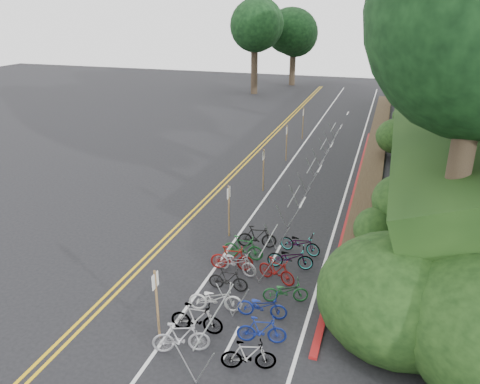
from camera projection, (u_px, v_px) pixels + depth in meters
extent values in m
plane|color=black|center=(170.00, 291.00, 17.51)|extent=(120.00, 120.00, 0.00)
cube|color=gold|center=(212.00, 191.00, 26.96)|extent=(0.12, 80.00, 0.01)
cube|color=gold|center=(217.00, 192.00, 26.88)|extent=(0.12, 80.00, 0.01)
cube|color=silver|center=(265.00, 198.00, 26.06)|extent=(0.12, 80.00, 0.01)
cube|color=silver|center=(341.00, 207.00, 24.87)|extent=(0.12, 80.00, 0.01)
cube|color=silver|center=(231.00, 342.00, 14.85)|extent=(0.10, 1.60, 0.01)
cube|color=silver|center=(276.00, 254.00, 20.16)|extent=(0.10, 1.60, 0.01)
cube|color=silver|center=(302.00, 202.00, 25.47)|extent=(0.10, 1.60, 0.01)
cube|color=silver|center=(320.00, 168.00, 30.77)|extent=(0.10, 1.60, 0.01)
cube|color=silver|center=(332.00, 145.00, 36.08)|extent=(0.10, 1.60, 0.01)
cube|color=silver|center=(341.00, 127.00, 41.38)|extent=(0.10, 1.60, 0.01)
cube|color=silver|center=(348.00, 113.00, 46.69)|extent=(0.10, 1.60, 0.01)
cube|color=maroon|center=(354.00, 194.00, 26.48)|extent=(0.25, 28.00, 0.10)
cube|color=#382819|center=(376.00, 147.00, 35.11)|extent=(1.40, 44.00, 0.16)
ellipsoid|color=#284C19|center=(376.00, 258.00, 17.72)|extent=(2.00, 2.80, 1.60)
ellipsoid|color=#284C19|center=(400.00, 200.00, 21.73)|extent=(2.60, 3.64, 2.08)
ellipsoid|color=#284C19|center=(424.00, 157.00, 26.53)|extent=(2.20, 3.08, 1.76)
ellipsoid|color=#284C19|center=(398.00, 136.00, 32.39)|extent=(3.00, 4.20, 2.40)
ellipsoid|color=#284C19|center=(408.00, 116.00, 37.44)|extent=(2.40, 3.36, 1.92)
ellipsoid|color=#284C19|center=(424.00, 100.00, 40.35)|extent=(2.80, 3.92, 2.24)
ellipsoid|color=#284C19|center=(374.00, 228.00, 20.48)|extent=(1.80, 2.52, 1.44)
ellipsoid|color=#284C19|center=(436.00, 131.00, 29.61)|extent=(3.20, 4.48, 2.56)
ellipsoid|color=black|center=(398.00, 294.00, 15.22)|extent=(5.28, 6.16, 3.52)
cylinder|color=#2D2319|center=(455.00, 192.00, 15.96)|extent=(0.80, 0.80, 5.64)
cylinder|color=#2D2319|center=(476.00, 98.00, 22.85)|extent=(0.85, 0.85, 6.51)
cylinder|color=#2D2319|center=(468.00, 63.00, 36.54)|extent=(0.82, 0.82, 6.08)
cylinder|color=#2D2319|center=(254.00, 70.00, 56.17)|extent=(0.80, 0.80, 5.64)
ellipsoid|color=black|center=(255.00, 25.00, 54.27)|extent=(7.72, 7.72, 7.33)
cylinder|color=#2D2319|center=(293.00, 65.00, 62.47)|extent=(0.78, 0.78, 5.21)
ellipsoid|color=black|center=(294.00, 29.00, 60.76)|extent=(6.75, 6.75, 6.42)
cylinder|color=gray|center=(215.00, 314.00, 14.20)|extent=(0.05, 3.43, 0.05)
cylinder|color=gray|center=(186.00, 364.00, 13.08)|extent=(0.62, 0.04, 1.21)
cylinder|color=gray|center=(205.00, 368.00, 12.92)|extent=(0.62, 0.04, 1.21)
cylinder|color=gray|center=(225.00, 300.00, 15.94)|extent=(0.62, 0.04, 1.21)
cylinder|color=gray|center=(240.00, 303.00, 15.78)|extent=(0.62, 0.04, 1.21)
cylinder|color=gray|center=(269.00, 240.00, 18.88)|extent=(0.05, 3.00, 0.05)
cylinder|color=gray|center=(252.00, 268.00, 17.94)|extent=(0.58, 0.04, 1.13)
cylinder|color=gray|center=(266.00, 271.00, 17.78)|extent=(0.58, 0.04, 1.13)
cylinder|color=gray|center=(270.00, 237.00, 20.41)|extent=(0.58, 0.04, 1.13)
cylinder|color=gray|center=(283.00, 238.00, 20.25)|extent=(0.58, 0.04, 1.13)
cylinder|color=gray|center=(294.00, 196.00, 23.30)|extent=(0.05, 3.00, 0.05)
cylinder|color=gray|center=(282.00, 217.00, 22.36)|extent=(0.58, 0.04, 1.13)
cylinder|color=gray|center=(293.00, 218.00, 22.20)|extent=(0.58, 0.04, 1.13)
cylinder|color=gray|center=(294.00, 196.00, 24.83)|extent=(0.58, 0.04, 1.13)
cylinder|color=gray|center=(304.00, 197.00, 24.67)|extent=(0.58, 0.04, 1.13)
cylinder|color=gray|center=(311.00, 165.00, 27.72)|extent=(0.05, 3.00, 0.05)
cylinder|color=gray|center=(302.00, 182.00, 26.78)|extent=(0.58, 0.04, 1.13)
cylinder|color=gray|center=(311.00, 183.00, 26.62)|extent=(0.58, 0.04, 1.13)
cylinder|color=gray|center=(310.00, 167.00, 29.25)|extent=(0.58, 0.04, 1.13)
cylinder|color=gray|center=(319.00, 168.00, 29.09)|extent=(0.58, 0.04, 1.13)
cylinder|color=gray|center=(324.00, 144.00, 32.14)|extent=(0.05, 3.00, 0.05)
cylinder|color=gray|center=(316.00, 157.00, 31.20)|extent=(0.58, 0.04, 1.13)
cylinder|color=gray|center=(324.00, 158.00, 31.04)|extent=(0.58, 0.04, 1.13)
cylinder|color=gray|center=(322.00, 146.00, 33.68)|extent=(0.58, 0.04, 1.13)
cylinder|color=gray|center=(330.00, 147.00, 33.52)|extent=(0.58, 0.04, 1.13)
cylinder|color=gray|center=(333.00, 127.00, 36.57)|extent=(0.05, 3.00, 0.05)
cylinder|color=gray|center=(327.00, 138.00, 35.62)|extent=(0.58, 0.04, 1.13)
cylinder|color=gray|center=(334.00, 139.00, 35.46)|extent=(0.58, 0.04, 1.13)
cylinder|color=gray|center=(331.00, 130.00, 38.10)|extent=(0.58, 0.04, 1.13)
cylinder|color=gray|center=(338.00, 130.00, 37.94)|extent=(0.58, 0.04, 1.13)
cylinder|color=brown|center=(157.00, 305.00, 14.65)|extent=(0.08, 0.08, 2.46)
cube|color=silver|center=(155.00, 281.00, 14.32)|extent=(0.02, 0.40, 0.50)
cylinder|color=brown|center=(229.00, 211.00, 21.30)|extent=(0.08, 0.08, 2.50)
cube|color=silver|center=(229.00, 193.00, 20.96)|extent=(0.02, 0.40, 0.50)
cylinder|color=brown|center=(263.00, 170.00, 26.60)|extent=(0.08, 0.08, 2.50)
cube|color=silver|center=(264.00, 155.00, 26.27)|extent=(0.02, 0.40, 0.50)
cylinder|color=brown|center=(286.00, 143.00, 31.91)|extent=(0.08, 0.08, 2.50)
cube|color=silver|center=(287.00, 130.00, 31.58)|extent=(0.02, 0.40, 0.50)
cylinder|color=brown|center=(303.00, 124.00, 37.21)|extent=(0.08, 0.08, 2.50)
cube|color=silver|center=(304.00, 112.00, 36.88)|extent=(0.02, 0.40, 0.50)
imported|color=maroon|center=(232.00, 258.00, 18.76)|extent=(0.75, 1.81, 1.05)
imported|color=#9E9EA3|center=(181.00, 337.00, 14.27)|extent=(1.12, 1.85, 1.07)
imported|color=slate|center=(248.00, 355.00, 13.59)|extent=(0.89, 1.70, 0.98)
imported|color=slate|center=(197.00, 318.00, 15.15)|extent=(0.63, 1.80, 1.07)
imported|color=navy|center=(262.00, 330.00, 14.68)|extent=(0.76, 1.65, 0.95)
imported|color=beige|center=(215.00, 298.00, 16.25)|extent=(1.04, 1.98, 0.99)
imported|color=navy|center=(262.00, 306.00, 15.90)|extent=(0.76, 1.79, 0.91)
imported|color=black|center=(228.00, 279.00, 17.43)|extent=(0.48, 1.54, 0.92)
imported|color=#144C1E|center=(286.00, 291.00, 16.77)|extent=(1.04, 1.74, 0.86)
imported|color=#9E9EA3|center=(236.00, 262.00, 18.57)|extent=(1.02, 1.96, 0.98)
imported|color=maroon|center=(277.00, 270.00, 17.96)|extent=(1.00, 1.70, 0.99)
imported|color=#144C1E|center=(243.00, 248.00, 19.59)|extent=(0.53, 1.75, 1.05)
imported|color=slate|center=(290.00, 257.00, 18.90)|extent=(0.85, 1.92, 0.98)
imported|color=black|center=(257.00, 237.00, 20.54)|extent=(0.80, 1.79, 1.04)
imported|color=slate|center=(300.00, 243.00, 20.07)|extent=(1.00, 1.92, 0.96)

